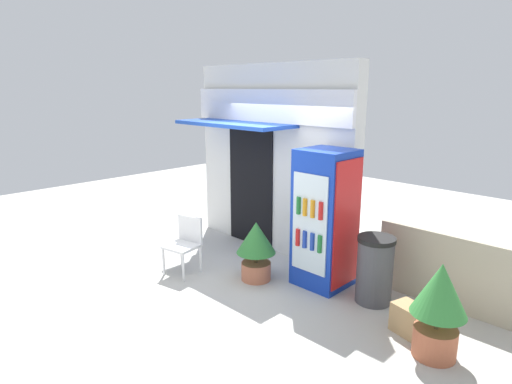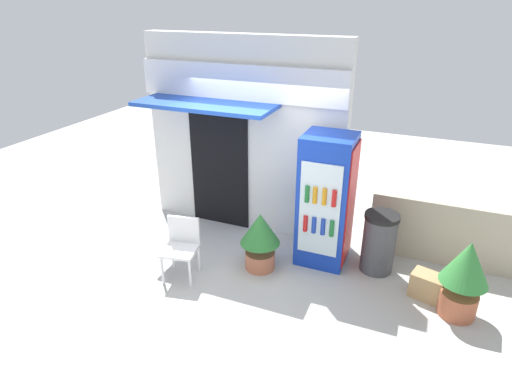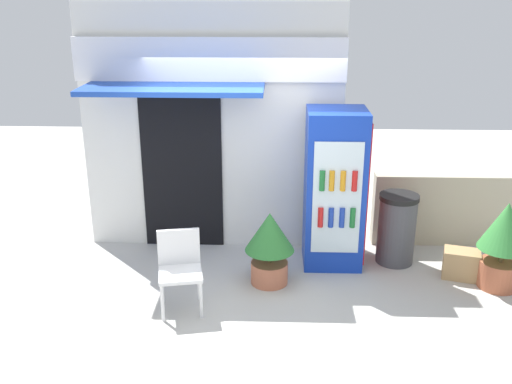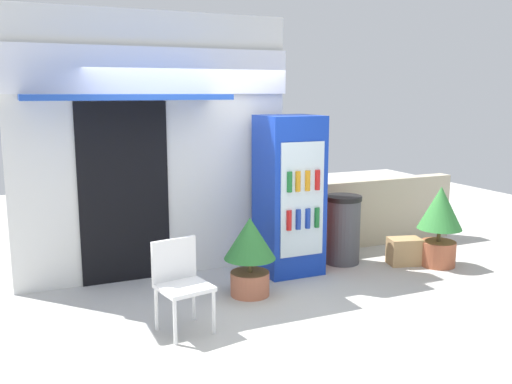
# 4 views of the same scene
# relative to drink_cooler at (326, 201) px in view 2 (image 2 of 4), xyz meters

# --- Properties ---
(ground) EXTENTS (16.00, 16.00, 0.00)m
(ground) POSITION_rel_drink_cooler_xyz_m (-1.10, -0.83, -0.98)
(ground) COLOR beige
(storefront_building) EXTENTS (3.32, 1.08, 3.15)m
(storefront_building) POSITION_rel_drink_cooler_xyz_m (-1.56, 0.57, 0.65)
(storefront_building) COLOR silver
(storefront_building) RESTS_ON ground
(drink_cooler) EXTENTS (0.73, 0.74, 1.95)m
(drink_cooler) POSITION_rel_drink_cooler_xyz_m (0.00, 0.00, 0.00)
(drink_cooler) COLOR #1438B2
(drink_cooler) RESTS_ON ground
(plastic_chair) EXTENTS (0.53, 0.52, 0.86)m
(plastic_chair) POSITION_rel_drink_cooler_xyz_m (-1.74, -1.14, -0.47)
(plastic_chair) COLOR white
(plastic_chair) RESTS_ON ground
(potted_plant_near_shop) EXTENTS (0.57, 0.57, 0.88)m
(potted_plant_near_shop) POSITION_rel_drink_cooler_xyz_m (-0.78, -0.58, -0.45)
(potted_plant_near_shop) COLOR #BC6B4C
(potted_plant_near_shop) RESTS_ON ground
(potted_plant_curbside) EXTENTS (0.57, 0.57, 1.05)m
(potted_plant_curbside) POSITION_rel_drink_cooler_xyz_m (1.87, -0.59, -0.37)
(potted_plant_curbside) COLOR #AD5B3D
(potted_plant_curbside) RESTS_ON ground
(trash_bin) EXTENTS (0.49, 0.49, 0.90)m
(trash_bin) POSITION_rel_drink_cooler_xyz_m (0.80, 0.02, -0.52)
(trash_bin) COLOR #47474C
(trash_bin) RESTS_ON ground
(stone_boundary_wall) EXTENTS (2.46, 0.22, 0.97)m
(stone_boundary_wall) POSITION_rel_drink_cooler_xyz_m (1.82, 0.62, -0.49)
(stone_boundary_wall) COLOR #B7AD93
(stone_boundary_wall) RESTS_ON ground
(cardboard_box) EXTENTS (0.47, 0.38, 0.35)m
(cardboard_box) POSITION_rel_drink_cooler_xyz_m (1.51, -0.37, -0.80)
(cardboard_box) COLOR tan
(cardboard_box) RESTS_ON ground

